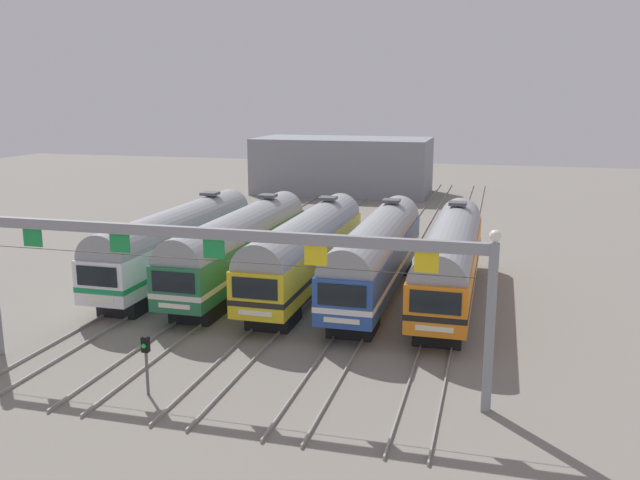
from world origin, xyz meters
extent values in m
plane|color=gray|center=(0.00, 0.00, 0.00)|extent=(160.00, 160.00, 0.00)
cube|color=gray|center=(-9.20, 17.00, 0.07)|extent=(0.07, 70.00, 0.15)
cube|color=gray|center=(-7.76, 17.00, 0.07)|extent=(0.07, 70.00, 0.15)
cube|color=gray|center=(-4.96, 17.00, 0.07)|extent=(0.07, 70.00, 0.15)
cube|color=gray|center=(-3.52, 17.00, 0.07)|extent=(0.07, 70.00, 0.15)
cube|color=gray|center=(-0.72, 17.00, 0.07)|extent=(0.07, 70.00, 0.15)
cube|color=gray|center=(0.72, 17.00, 0.07)|extent=(0.07, 70.00, 0.15)
cube|color=gray|center=(3.52, 17.00, 0.07)|extent=(0.07, 70.00, 0.15)
cube|color=gray|center=(4.96, 17.00, 0.07)|extent=(0.07, 70.00, 0.15)
cube|color=gray|center=(7.76, 17.00, 0.07)|extent=(0.07, 70.00, 0.15)
cube|color=gray|center=(9.20, 17.00, 0.07)|extent=(0.07, 70.00, 0.15)
cube|color=white|center=(-8.48, 0.00, 2.23)|extent=(2.85, 18.00, 2.35)
cube|color=#198C4C|center=(-8.48, 0.00, 1.87)|extent=(2.88, 18.02, 0.28)
cylinder|color=gray|center=(-8.48, 0.00, 3.40)|extent=(2.74, 17.64, 2.74)
cube|color=black|center=(-8.48, -9.02, 2.70)|extent=(2.28, 0.06, 1.03)
cube|color=silver|center=(-8.48, -9.02, 1.47)|extent=(1.71, 0.05, 0.24)
cube|color=black|center=(-8.48, -6.30, 0.53)|extent=(2.28, 2.60, 1.05)
cube|color=black|center=(-8.48, 6.30, 0.53)|extent=(2.28, 2.60, 1.05)
cube|color=#4C4C51|center=(-8.48, 5.04, 4.95)|extent=(1.10, 1.10, 0.20)
cube|color=#236B42|center=(-4.24, 0.00, 2.23)|extent=(2.85, 18.00, 2.35)
cube|color=silver|center=(-4.24, 0.00, 1.87)|extent=(2.88, 18.02, 0.28)
cylinder|color=gray|center=(-4.24, 0.00, 3.40)|extent=(2.74, 17.64, 2.74)
cube|color=black|center=(-4.24, -9.02, 2.70)|extent=(2.28, 0.06, 1.03)
cube|color=silver|center=(-4.24, -9.02, 1.47)|extent=(1.71, 0.05, 0.24)
cube|color=black|center=(-4.24, -6.30, 0.53)|extent=(2.28, 2.60, 1.05)
cube|color=black|center=(-4.24, 6.30, 0.53)|extent=(2.28, 2.60, 1.05)
cube|color=#4C4C51|center=(-4.24, 5.04, 4.95)|extent=(1.10, 1.10, 0.20)
cube|color=gold|center=(0.00, 0.00, 2.23)|extent=(2.85, 18.00, 2.35)
cube|color=black|center=(0.00, 0.00, 1.87)|extent=(2.88, 18.02, 0.28)
cylinder|color=gray|center=(0.00, 0.00, 3.40)|extent=(2.74, 17.64, 2.74)
cube|color=black|center=(0.00, -9.02, 2.70)|extent=(2.28, 0.06, 1.03)
cube|color=silver|center=(0.00, -9.02, 1.47)|extent=(1.71, 0.05, 0.24)
cube|color=black|center=(0.00, -6.30, 0.53)|extent=(2.28, 2.60, 1.05)
cube|color=black|center=(0.00, 6.30, 0.53)|extent=(2.28, 2.60, 1.05)
cube|color=#4C4C51|center=(0.00, 5.04, 4.95)|extent=(1.10, 1.10, 0.20)
cube|color=#284C9E|center=(4.24, 0.00, 2.23)|extent=(2.85, 18.00, 2.35)
cube|color=white|center=(4.24, 0.00, 1.87)|extent=(2.88, 18.02, 0.28)
cylinder|color=gray|center=(4.24, 0.00, 3.40)|extent=(2.74, 17.64, 2.74)
cube|color=black|center=(4.24, -9.02, 2.70)|extent=(2.28, 0.06, 1.03)
cube|color=silver|center=(4.24, -9.02, 1.47)|extent=(1.71, 0.05, 0.24)
cube|color=black|center=(4.24, -6.30, 0.53)|extent=(2.28, 2.60, 1.05)
cube|color=black|center=(4.24, 6.30, 0.53)|extent=(2.28, 2.60, 1.05)
cube|color=#4C4C51|center=(4.24, 5.04, 4.95)|extent=(1.10, 1.10, 0.20)
cube|color=orange|center=(8.48, 0.00, 2.23)|extent=(2.85, 18.00, 2.35)
cube|color=black|center=(8.48, 0.00, 1.87)|extent=(2.88, 18.02, 0.28)
cylinder|color=gray|center=(8.48, 0.00, 3.40)|extent=(2.74, 17.64, 2.74)
cube|color=black|center=(8.48, -9.02, 2.70)|extent=(2.28, 0.06, 1.03)
cube|color=silver|center=(8.48, -9.02, 1.47)|extent=(1.71, 0.05, 0.24)
cube|color=black|center=(8.48, -6.30, 0.53)|extent=(2.28, 2.60, 1.05)
cube|color=black|center=(8.48, 6.30, 0.53)|extent=(2.28, 2.60, 1.05)
cube|color=#4C4C51|center=(8.48, 5.04, 4.95)|extent=(1.10, 1.10, 0.20)
cube|color=gray|center=(10.88, -13.50, 3.25)|extent=(0.36, 0.36, 6.50)
cube|color=gray|center=(0.00, -13.50, 6.25)|extent=(21.76, 0.32, 0.44)
cube|color=#198C3F|center=(-8.48, -13.50, 5.63)|extent=(0.90, 0.08, 0.80)
cube|color=#198C3F|center=(-4.24, -13.50, 5.63)|extent=(0.90, 0.08, 0.80)
cube|color=#198C3F|center=(0.00, -13.50, 5.63)|extent=(0.90, 0.08, 0.80)
cube|color=yellow|center=(4.24, -13.50, 5.63)|extent=(0.90, 0.08, 0.80)
cube|color=yellow|center=(8.48, -13.50, 5.63)|extent=(0.90, 0.08, 0.80)
sphere|color=white|center=(10.88, -13.50, 6.75)|extent=(0.44, 0.44, 0.44)
cylinder|color=#3F382D|center=(0.00, -13.50, 5.15)|extent=(21.76, 0.03, 0.03)
cylinder|color=#59595E|center=(-2.12, -15.55, 1.23)|extent=(0.12, 0.12, 2.45)
cube|color=black|center=(-2.12, -15.55, 2.10)|extent=(0.28, 0.24, 0.60)
sphere|color=green|center=(-2.12, -15.69, 2.10)|extent=(0.18, 0.18, 0.18)
cube|color=gray|center=(-7.34, 41.15, 3.31)|extent=(20.61, 10.00, 6.62)
camera|label=1|loc=(10.88, -37.72, 11.67)|focal=37.69mm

